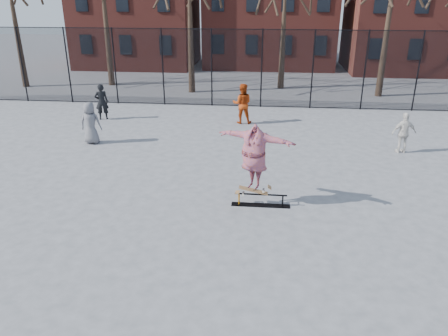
# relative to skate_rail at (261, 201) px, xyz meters

# --- Properties ---
(ground) EXTENTS (100.00, 100.00, 0.00)m
(ground) POSITION_rel_skate_rail_xyz_m (-1.47, -1.55, -0.15)
(ground) COLOR slate
(skate_rail) EXTENTS (1.70, 0.26, 0.37)m
(skate_rail) POSITION_rel_skate_rail_xyz_m (0.00, 0.00, 0.00)
(skate_rail) COLOR black
(skate_rail) RESTS_ON ground
(skateboard) EXTENTS (0.92, 0.22, 0.11)m
(skateboard) POSITION_rel_skate_rail_xyz_m (-0.22, 0.00, 0.28)
(skateboard) COLOR olive
(skateboard) RESTS_ON skate_rail
(skater) EXTENTS (2.37, 1.44, 1.88)m
(skater) POSITION_rel_skate_rail_xyz_m (-0.22, 0.00, 1.28)
(skater) COLOR #3A378A
(skater) RESTS_ON skateboard
(bystander_grey) EXTENTS (0.85, 0.57, 1.70)m
(bystander_grey) POSITION_rel_skate_rail_xyz_m (-6.95, 4.87, 0.70)
(bystander_grey) COLOR slate
(bystander_grey) RESTS_ON ground
(bystander_black) EXTENTS (0.72, 0.60, 1.70)m
(bystander_black) POSITION_rel_skate_rail_xyz_m (-7.77, 8.33, 0.71)
(bystander_black) COLOR black
(bystander_black) RESTS_ON ground
(bystander_red) EXTENTS (0.93, 0.74, 1.85)m
(bystander_red) POSITION_rel_skate_rail_xyz_m (-1.06, 8.36, 0.78)
(bystander_red) COLOR #A7370E
(bystander_red) RESTS_ON ground
(bystander_white) EXTENTS (0.96, 0.51, 1.57)m
(bystander_white) POSITION_rel_skate_rail_xyz_m (5.28, 5.00, 0.64)
(bystander_white) COLOR silver
(bystander_white) RESTS_ON ground
(fence) EXTENTS (34.03, 0.07, 4.00)m
(fence) POSITION_rel_skate_rail_xyz_m (-1.49, 11.45, 1.91)
(fence) COLOR black
(fence) RESTS_ON ground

